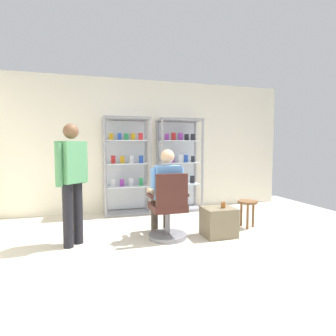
# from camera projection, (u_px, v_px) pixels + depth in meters

# --- Properties ---
(ground_plane) EXTENTS (7.20, 7.20, 0.00)m
(ground_plane) POSITION_uv_depth(u_px,v_px,m) (210.00, 266.00, 3.06)
(ground_plane) COLOR beige
(back_wall) EXTENTS (6.00, 0.10, 2.70)m
(back_wall) POSITION_uv_depth(u_px,v_px,m) (151.00, 146.00, 5.83)
(back_wall) COLOR silver
(back_wall) RESTS_ON ground
(display_cabinet_left) EXTENTS (0.90, 0.45, 1.90)m
(display_cabinet_left) POSITION_uv_depth(u_px,v_px,m) (126.00, 165.00, 5.48)
(display_cabinet_left) COLOR gray
(display_cabinet_left) RESTS_ON ground
(display_cabinet_right) EXTENTS (0.90, 0.45, 1.90)m
(display_cabinet_right) POSITION_uv_depth(u_px,v_px,m) (179.00, 164.00, 5.78)
(display_cabinet_right) COLOR gray
(display_cabinet_right) RESTS_ON ground
(office_chair) EXTENTS (0.56, 0.56, 0.96)m
(office_chair) POSITION_uv_depth(u_px,v_px,m) (169.00, 212.00, 3.93)
(office_chair) COLOR slate
(office_chair) RESTS_ON ground
(seated_shopkeeper) EXTENTS (0.49, 0.57, 1.29)m
(seated_shopkeeper) POSITION_uv_depth(u_px,v_px,m) (165.00, 188.00, 4.07)
(seated_shopkeeper) COLOR #3F382D
(seated_shopkeeper) RESTS_ON ground
(storage_crate) EXTENTS (0.46, 0.41, 0.43)m
(storage_crate) POSITION_uv_depth(u_px,v_px,m) (219.00, 222.00, 4.09)
(storage_crate) COLOR #72664C
(storage_crate) RESTS_ON ground
(tea_glass) EXTENTS (0.07, 0.07, 0.09)m
(tea_glass) POSITION_uv_depth(u_px,v_px,m) (223.00, 205.00, 4.05)
(tea_glass) COLOR brown
(tea_glass) RESTS_ON storage_crate
(standing_customer) EXTENTS (0.41, 0.41, 1.63)m
(standing_customer) POSITION_uv_depth(u_px,v_px,m) (72.00, 176.00, 3.65)
(standing_customer) COLOR black
(standing_customer) RESTS_ON ground
(wooden_stool) EXTENTS (0.32, 0.32, 0.44)m
(wooden_stool) POSITION_uv_depth(u_px,v_px,m) (247.00, 206.00, 4.52)
(wooden_stool) COLOR brown
(wooden_stool) RESTS_ON ground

